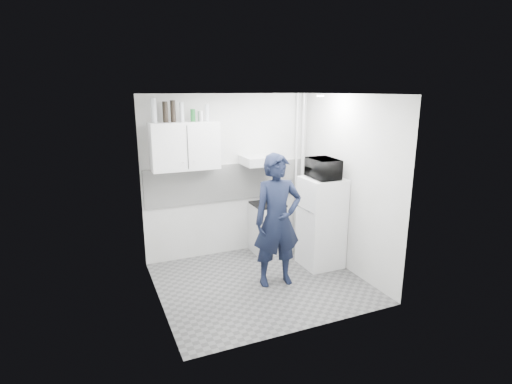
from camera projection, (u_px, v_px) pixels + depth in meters
name	position (u px, v px, depth m)	size (l,w,h in m)	color
floor	(260.00, 282.00, 5.66)	(2.80, 2.80, 0.00)	#5B5B5B
ceiling	(261.00, 94.00, 5.02)	(2.80, 2.80, 0.00)	white
wall_back	(229.00, 176.00, 6.45)	(2.80, 2.80, 0.00)	silver
wall_left	(155.00, 205.00, 4.80)	(2.60, 2.60, 0.00)	silver
wall_right	(347.00, 184.00, 5.87)	(2.60, 2.60, 0.00)	silver
person	(277.00, 221.00, 5.44)	(0.67, 0.44, 1.84)	black
stove	(267.00, 228.00, 6.67)	(0.51, 0.51, 0.81)	silver
fridge	(321.00, 222.00, 6.08)	(0.57, 0.57, 1.38)	white
stove_top	(268.00, 204.00, 6.56)	(0.49, 0.49, 0.03)	black
saucepan	(274.00, 201.00, 6.53)	(0.17, 0.17, 0.10)	silver
microwave	(324.00, 168.00, 5.88)	(0.36, 0.53, 0.29)	black
bottle_a	(154.00, 111.00, 5.58)	(0.08, 0.08, 0.34)	#B2B7BC
bottle_b	(165.00, 112.00, 5.65)	(0.08, 0.08, 0.29)	black
bottle_c	(173.00, 111.00, 5.69)	(0.07, 0.07, 0.31)	black
bottle_d	(182.00, 112.00, 5.74)	(0.06, 0.06, 0.28)	#B2B7BC
canister_a	(193.00, 115.00, 5.82)	(0.07, 0.07, 0.18)	#144C1E
canister_b	(200.00, 116.00, 5.86)	(0.08, 0.08, 0.15)	silver
bottle_e	(207.00, 113.00, 5.89)	(0.06, 0.06, 0.25)	#B2B7BC
upper_cabinet	(185.00, 146.00, 5.87)	(1.00, 0.35, 0.70)	white
range_hood	(261.00, 160.00, 6.33)	(0.60, 0.50, 0.14)	silver
backsplash	(230.00, 182.00, 6.46)	(2.74, 0.03, 0.60)	white
pipe_a	(302.00, 171.00, 6.88)	(0.05, 0.05, 2.60)	silver
pipe_b	(296.00, 171.00, 6.83)	(0.04, 0.04, 2.60)	silver
ceiling_spot_fixture	(320.00, 96.00, 5.58)	(0.10, 0.10, 0.02)	white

